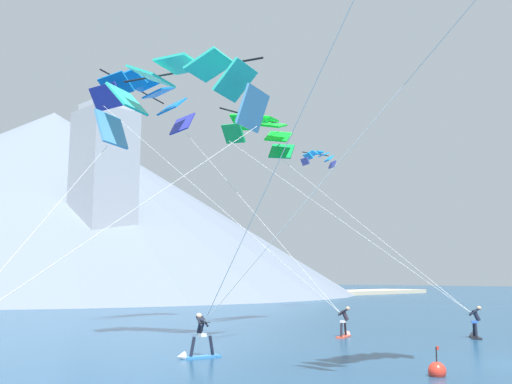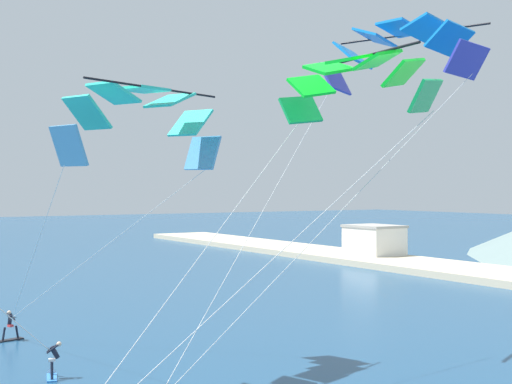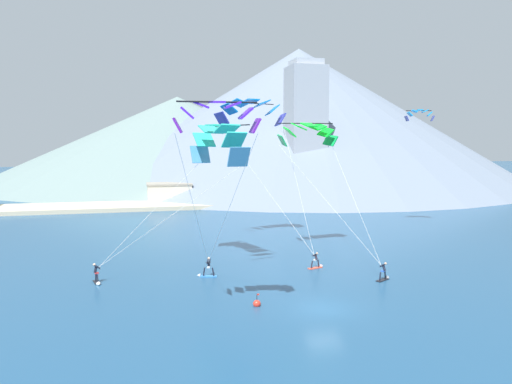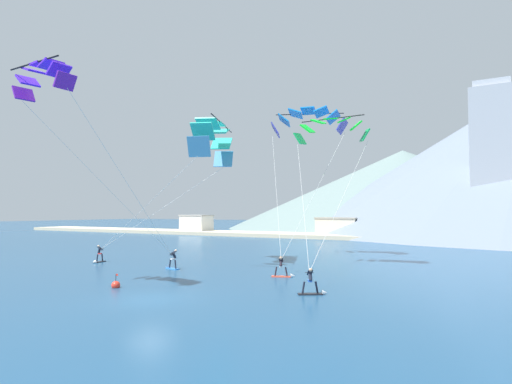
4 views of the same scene
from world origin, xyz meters
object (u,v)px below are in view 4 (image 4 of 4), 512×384
at_px(kitesurfer_mid_center, 314,287).
at_px(race_marker_buoy, 116,285).
at_px(parafoil_kite_mid_center, 331,127).
at_px(kitesurfer_far_left, 284,271).
at_px(parafoil_kite_far_left, 308,119).
at_px(kitesurfer_near_lead, 172,263).
at_px(kitesurfer_near_trail, 98,257).
at_px(parafoil_kite_near_lead, 44,77).
at_px(parafoil_kite_near_trail, 213,137).

xyz_separation_m(kitesurfer_mid_center, race_marker_buoy, (-12.06, -3.96, -0.32)).
bearing_deg(parafoil_kite_mid_center, race_marker_buoy, -119.98).
distance_m(kitesurfer_far_left, parafoil_kite_mid_center, 14.26).
bearing_deg(parafoil_kite_far_left, kitesurfer_near_lead, -116.83).
xyz_separation_m(kitesurfer_near_trail, parafoil_kite_mid_center, (21.00, 7.81, 12.09)).
bearing_deg(kitesurfer_near_trail, parafoil_kite_near_lead, -54.28).
bearing_deg(kitesurfer_near_trail, kitesurfer_far_left, 1.55).
bearing_deg(parafoil_kite_near_trail, kitesurfer_far_left, -19.94).
relative_size(kitesurfer_mid_center, kitesurfer_far_left, 0.96).
bearing_deg(kitesurfer_near_lead, race_marker_buoy, -73.53).
distance_m(parafoil_kite_near_lead, parafoil_kite_near_trail, 15.54).
height_order(parafoil_kite_mid_center, race_marker_buoy, parafoil_kite_mid_center).
distance_m(kitesurfer_near_lead, kitesurfer_mid_center, 15.27).
relative_size(kitesurfer_far_left, parafoil_kite_mid_center, 0.13).
distance_m(kitesurfer_near_trail, race_marker_buoy, 14.37).
distance_m(kitesurfer_mid_center, parafoil_kite_mid_center, 17.50).
bearing_deg(race_marker_buoy, kitesurfer_near_lead, 106.47).
distance_m(parafoil_kite_near_lead, parafoil_kite_far_left, 27.21).
bearing_deg(kitesurfer_near_trail, race_marker_buoy, -36.11).
height_order(parafoil_kite_near_lead, parafoil_kite_mid_center, parafoil_kite_near_lead).
height_order(parafoil_kite_near_trail, parafoil_kite_mid_center, parafoil_kite_mid_center).
xyz_separation_m(kitesurfer_near_lead, parafoil_kite_mid_center, (11.90, 7.78, 12.09)).
xyz_separation_m(kitesurfer_mid_center, parafoil_kite_mid_center, (-2.67, 12.32, 12.13)).
bearing_deg(parafoil_kite_far_left, kitesurfer_mid_center, -68.74).
relative_size(kitesurfer_near_lead, parafoil_kite_far_left, 0.11).
height_order(parafoil_kite_near_lead, parafoil_kite_far_left, parafoil_kite_far_left).
height_order(kitesurfer_near_trail, parafoil_kite_near_trail, parafoil_kite_near_trail).
bearing_deg(kitesurfer_near_trail, parafoil_kite_near_trail, 18.76).
bearing_deg(parafoil_kite_near_trail, kitesurfer_near_trail, -161.24).
relative_size(parafoil_kite_near_lead, race_marker_buoy, 12.69).
distance_m(kitesurfer_near_trail, parafoil_kite_near_trail, 16.13).
bearing_deg(parafoil_kite_near_lead, race_marker_buoy, 43.64).
xyz_separation_m(kitesurfer_near_trail, race_marker_buoy, (11.61, -8.47, -0.36)).
bearing_deg(parafoil_kite_far_left, parafoil_kite_mid_center, -54.51).
height_order(kitesurfer_near_trail, kitesurfer_far_left, kitesurfer_near_trail).
height_order(kitesurfer_mid_center, parafoil_kite_far_left, parafoil_kite_far_left).
bearing_deg(kitesurfer_near_lead, parafoil_kite_mid_center, 33.17).
height_order(parafoil_kite_mid_center, parafoil_kite_far_left, parafoil_kite_far_left).
height_order(kitesurfer_mid_center, parafoil_kite_near_trail, parafoil_kite_near_trail).
bearing_deg(parafoil_kite_far_left, kitesurfer_near_trail, -138.71).
relative_size(parafoil_kite_near_trail, parafoil_kite_far_left, 0.79).
bearing_deg(kitesurfer_far_left, race_marker_buoy, -131.25).
height_order(kitesurfer_near_trail, kitesurfer_mid_center, kitesurfer_near_trail).
bearing_deg(race_marker_buoy, kitesurfer_near_trail, 143.89).
xyz_separation_m(kitesurfer_far_left, parafoil_kite_mid_center, (1.50, 7.28, 12.16)).
height_order(kitesurfer_near_lead, kitesurfer_far_left, kitesurfer_near_lead).
distance_m(kitesurfer_far_left, race_marker_buoy, 11.97).
xyz_separation_m(parafoil_kite_mid_center, parafoil_kite_far_left, (-4.66, 6.54, 2.65)).
xyz_separation_m(parafoil_kite_near_trail, race_marker_buoy, (0.79, -12.15, -11.73)).
bearing_deg(parafoil_kite_mid_center, kitesurfer_near_lead, -146.83).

